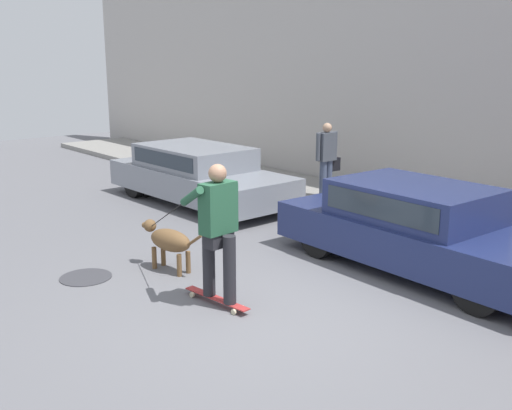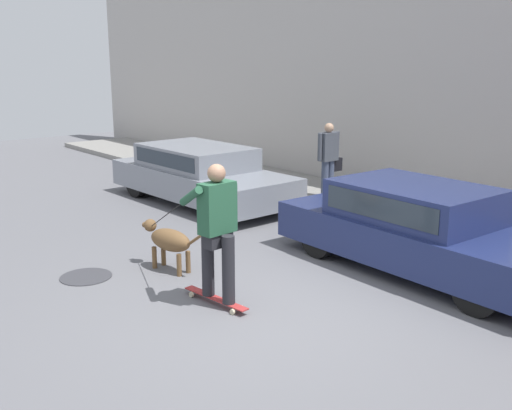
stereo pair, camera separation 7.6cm
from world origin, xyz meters
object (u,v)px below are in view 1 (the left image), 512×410
at_px(dog, 169,240).
at_px(pedestrian_with_bag, 327,157).
at_px(skateboarder, 218,227).
at_px(parked_car_0, 198,175).
at_px(parked_car_1, 419,229).

xyz_separation_m(dog, pedestrian_with_bag, (-1.29, 4.68, 0.56)).
bearing_deg(pedestrian_with_bag, skateboarder, -59.91).
distance_m(dog, skateboarder, 1.60).
xyz_separation_m(parked_car_0, parked_car_1, (5.50, 0.00, 0.00)).
height_order(parked_car_1, dog, parked_car_1).
height_order(skateboarder, pedestrian_with_bag, skateboarder).
relative_size(dog, pedestrian_with_bag, 0.76).
height_order(parked_car_1, pedestrian_with_bag, pedestrian_with_bag).
bearing_deg(parked_car_0, pedestrian_with_bag, 44.57).
bearing_deg(skateboarder, dog, -13.96).
bearing_deg(parked_car_1, skateboarder, -103.72).
height_order(parked_car_0, pedestrian_with_bag, pedestrian_with_bag).
bearing_deg(skateboarder, parked_car_1, -111.37).
relative_size(parked_car_1, skateboarder, 1.88).
xyz_separation_m(skateboarder, pedestrian_with_bag, (-2.77, 4.89, -0.00)).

